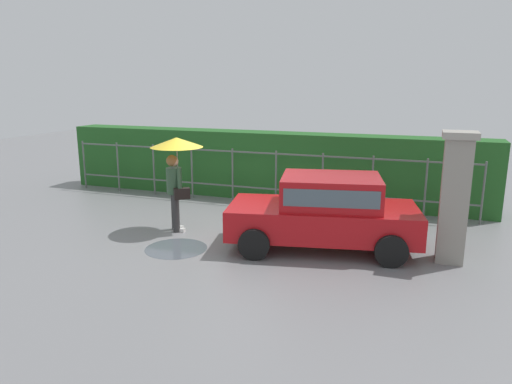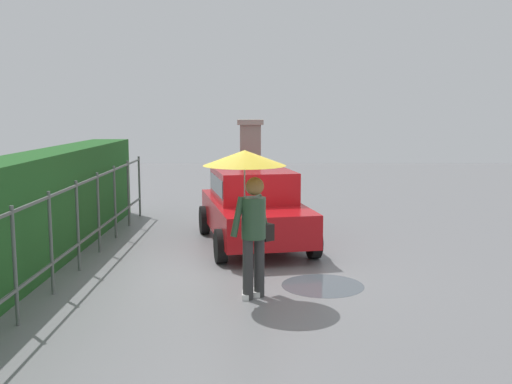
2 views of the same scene
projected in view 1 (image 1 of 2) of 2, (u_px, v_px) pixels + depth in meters
The scene contains 7 objects.
ground_plane at pixel (232, 234), 10.34m from camera, with size 40.00×40.00×0.00m, color slate.
car at pixel (326, 209), 9.27m from camera, with size 3.96×2.45×1.48m.
pedestrian at pixel (176, 159), 10.24m from camera, with size 1.16×1.16×2.09m.
gate_pillar at pixel (454, 197), 8.46m from camera, with size 0.60×0.60×2.42m.
fence_section at pixel (254, 174), 12.75m from camera, with size 11.44×0.05×1.50m.
hedge_row at pixel (264, 165), 13.46m from camera, with size 12.39×0.90×1.90m, color #235B23.
puddle_near at pixel (176, 248), 9.40m from camera, with size 1.25×1.25×0.00m, color #4C545B.
Camera 1 is at (3.90, -9.08, 3.24)m, focal length 32.79 mm.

